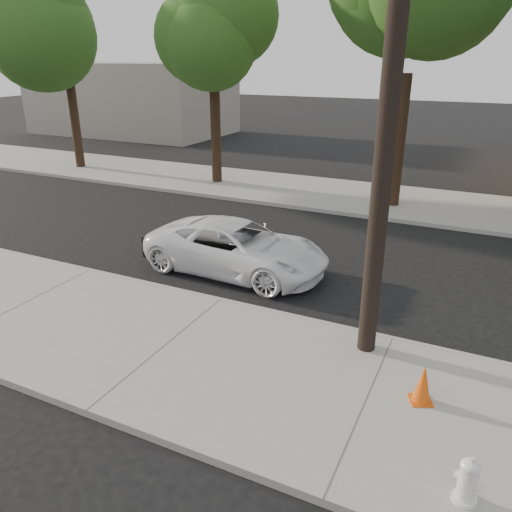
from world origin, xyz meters
name	(u,v)px	position (x,y,z in m)	size (l,w,h in m)	color
ground	(259,272)	(0.00, 0.00, 0.00)	(120.00, 120.00, 0.00)	black
near_sidewalk	(166,347)	(0.00, -4.30, 0.07)	(90.00, 4.40, 0.15)	gray
far_sidewalk	(347,196)	(0.00, 8.50, 0.07)	(90.00, 5.00, 0.15)	gray
curb_near	(221,302)	(0.00, -2.10, 0.07)	(90.00, 0.12, 0.16)	#9E9B93
building_far	(132,98)	(-20.00, 20.00, 2.50)	(14.00, 8.00, 5.00)	gray
utility_pole	(389,106)	(3.60, -2.70, 4.70)	(1.40, 0.34, 9.00)	black
tree_a	(64,31)	(-13.80, 7.85, 6.53)	(4.65, 4.50, 9.00)	black
tree_b	(215,37)	(-5.81, 8.06, 6.15)	(4.34, 4.20, 8.45)	black
tree_c	(419,8)	(2.22, 7.64, 6.91)	(4.96, 4.80, 9.55)	black
police_cruiser	(237,248)	(-0.57, -0.19, 0.69)	(2.29, 4.96, 1.38)	white
fire_hydrant	(468,482)	(5.64, -5.73, 0.46)	(0.35, 0.32, 0.65)	silver
traffic_cone	(423,384)	(4.82, -3.92, 0.48)	(0.46, 0.46, 0.68)	#DE4E0B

